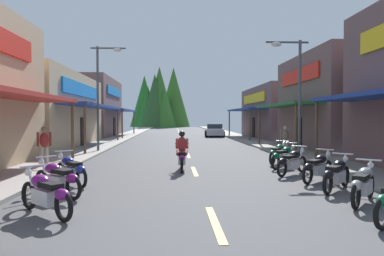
{
  "coord_description": "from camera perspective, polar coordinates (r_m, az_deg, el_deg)",
  "views": [
    {
      "loc": [
        -0.83,
        0.26,
        2.09
      ],
      "look_at": [
        0.7,
        28.51,
        1.25
      ],
      "focal_mm": 32.78,
      "sensor_mm": 36.0,
      "label": 1
    }
  ],
  "objects": [
    {
      "name": "sidewalk_left",
      "position": [
        31.5,
        -12.76,
        -2.03
      ],
      "size": [
        2.37,
        92.51,
        0.12
      ],
      "primitive_type": "cube",
      "color": "#9E9991",
      "rests_on": "ground"
    },
    {
      "name": "centerline_dashes",
      "position": [
        34.19,
        -1.71,
        -1.79
      ],
      "size": [
        0.16,
        66.66,
        0.01
      ],
      "color": "#E0C64C",
      "rests_on": "ground"
    },
    {
      "name": "rider_cruising_lead",
      "position": [
        13.94,
        -1.64,
        -4.21
      ],
      "size": [
        0.6,
        2.14,
        1.57
      ],
      "rotation": [
        0.0,
        0.0,
        1.54
      ],
      "color": "black",
      "rests_on": "ground"
    },
    {
      "name": "pedestrian_browsing",
      "position": [
        15.78,
        -22.91,
        -2.4
      ],
      "size": [
        0.54,
        0.37,
        1.72
      ],
      "rotation": [
        0.0,
        0.0,
        1.92
      ],
      "color": "#B2A599",
      "rests_on": "ground"
    },
    {
      "name": "streetlamp_left",
      "position": [
        21.75,
        -14.3,
        6.98
      ],
      "size": [
        2.08,
        0.3,
        6.33
      ],
      "color": "#474C51",
      "rests_on": "ground"
    },
    {
      "name": "motorcycle_parked_right_4",
      "position": [
        13.33,
        15.95,
        -5.26
      ],
      "size": [
        1.63,
        1.53,
        1.04
      ],
      "rotation": [
        0.0,
        0.0,
        0.75
      ],
      "color": "black",
      "rests_on": "ground"
    },
    {
      "name": "storefront_right_far",
      "position": [
        36.72,
        15.12,
        2.41
      ],
      "size": [
        8.58,
        12.53,
        5.14
      ],
      "color": "brown",
      "rests_on": "ground"
    },
    {
      "name": "motorcycle_parked_right_6",
      "position": [
        16.38,
        13.81,
        -3.96
      ],
      "size": [
        1.34,
        1.79,
        1.04
      ],
      "rotation": [
        0.0,
        0.0,
        0.94
      ],
      "color": "black",
      "rests_on": "ground"
    },
    {
      "name": "motorcycle_parked_left_2",
      "position": [
        8.19,
        -22.7,
        -9.72
      ],
      "size": [
        1.62,
        1.55,
        1.04
      ],
      "rotation": [
        0.0,
        0.0,
        2.38
      ],
      "color": "black",
      "rests_on": "ground"
    },
    {
      "name": "motorcycle_parked_right_1",
      "position": [
        9.55,
        26.1,
        -8.13
      ],
      "size": [
        1.48,
        1.68,
        1.04
      ],
      "rotation": [
        0.0,
        0.0,
        0.85
      ],
      "color": "black",
      "rests_on": "ground"
    },
    {
      "name": "storefront_left_middle",
      "position": [
        27.15,
        -24.17,
        2.63
      ],
      "size": [
        8.44,
        13.23,
        5.19
      ],
      "color": "tan",
      "rests_on": "ground"
    },
    {
      "name": "sidewalk_right",
      "position": [
        31.82,
        9.5,
        -1.98
      ],
      "size": [
        2.37,
        92.51,
        0.12
      ],
      "primitive_type": "cube",
      "color": "gray",
      "rests_on": "ground"
    },
    {
      "name": "motorcycle_parked_left_3",
      "position": [
        10.02,
        -21.05,
        -7.61
      ],
      "size": [
        1.69,
        1.47,
        1.04
      ],
      "rotation": [
        0.0,
        0.0,
        2.43
      ],
      "color": "black",
      "rests_on": "ground"
    },
    {
      "name": "pedestrian_by_shop",
      "position": [
        20.66,
        14.94,
        -1.57
      ],
      "size": [
        0.56,
        0.34,
        1.62
      ],
      "rotation": [
        0.0,
        0.0,
        4.48
      ],
      "color": "#B2A599",
      "rests_on": "ground"
    },
    {
      "name": "parked_car_curbside",
      "position": [
        38.65,
        3.66,
        -0.38
      ],
      "size": [
        2.28,
        4.41,
        1.4
      ],
      "rotation": [
        0.0,
        0.0,
        1.51
      ],
      "color": "silver",
      "rests_on": "ground"
    },
    {
      "name": "motorcycle_parked_left_4",
      "position": [
        11.55,
        -19.08,
        -6.37
      ],
      "size": [
        1.45,
        1.71,
        1.04
      ],
      "rotation": [
        0.0,
        0.0,
        2.26
      ],
      "color": "black",
      "rests_on": "ground"
    },
    {
      "name": "motorcycle_parked_right_5",
      "position": [
        15.1,
        14.74,
        -4.44
      ],
      "size": [
        1.6,
        1.57,
        1.04
      ],
      "rotation": [
        0.0,
        0.0,
        0.78
      ],
      "color": "black",
      "rests_on": "ground"
    },
    {
      "name": "treeline_backdrop",
      "position": [
        77.67,
        -5.36,
        4.53
      ],
      "size": [
        13.7,
        11.83,
        13.47
      ],
      "color": "#326323",
      "rests_on": "ground"
    },
    {
      "name": "storefront_right_middle",
      "position": [
        25.08,
        24.49,
        3.78
      ],
      "size": [
        8.82,
        9.2,
        6.13
      ],
      "color": "brown",
      "rests_on": "ground"
    },
    {
      "name": "motorcycle_parked_right_2",
      "position": [
        10.87,
        22.46,
        -6.91
      ],
      "size": [
        1.54,
        1.62,
        1.04
      ],
      "rotation": [
        0.0,
        0.0,
        0.81
      ],
      "color": "black",
      "rests_on": "ground"
    },
    {
      "name": "storefront_left_far",
      "position": [
        40.06,
        -17.22,
        3.15
      ],
      "size": [
        8.44,
        11.56,
        6.31
      ],
      "color": "brown",
      "rests_on": "ground"
    },
    {
      "name": "motorcycle_parked_right_3",
      "position": [
        12.17,
        19.79,
        -5.97
      ],
      "size": [
        1.64,
        1.53,
        1.04
      ],
      "rotation": [
        0.0,
        0.0,
        0.75
      ],
      "color": "black",
      "rests_on": "ground"
    },
    {
      "name": "streetlamp_right",
      "position": [
        17.81,
        16.14,
        7.24
      ],
      "size": [
        2.08,
        0.3,
        5.83
      ],
      "color": "#474C51",
      "rests_on": "ground"
    },
    {
      "name": "ground",
      "position": [
        31.07,
        -1.57,
        -2.24
      ],
      "size": [
        9.85,
        92.51,
        0.1
      ],
      "primitive_type": "cube",
      "color": "#4C4C4F"
    }
  ]
}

